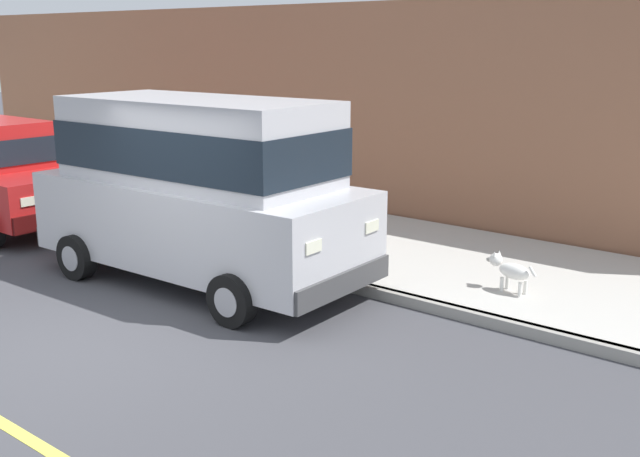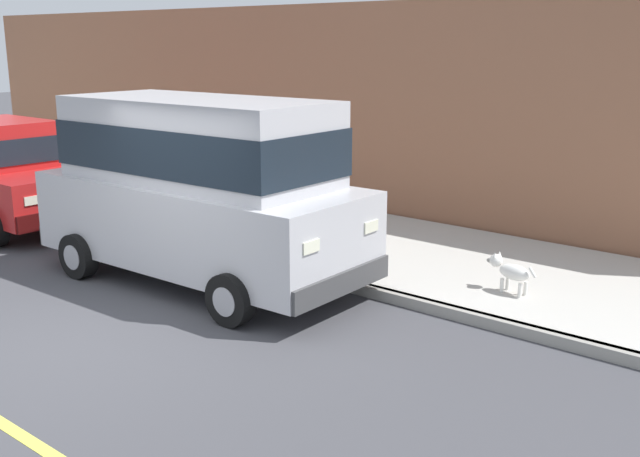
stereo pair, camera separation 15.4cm
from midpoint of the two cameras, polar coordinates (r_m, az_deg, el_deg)
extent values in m
plane|color=#424247|center=(8.87, -16.43, -8.07)|extent=(80.00, 80.00, 0.00)
cube|color=gray|center=(10.81, -2.26, -3.08)|extent=(0.16, 64.00, 0.14)
cube|color=#B7B5AD|center=(12.15, 3.46, -1.16)|extent=(3.60, 64.00, 0.14)
cube|color=#BCBCC1|center=(10.37, -8.63, 0.61)|extent=(2.07, 4.87, 1.10)
cube|color=#BCBCC1|center=(10.17, -8.86, 6.64)|extent=(1.81, 3.86, 1.10)
cube|color=#19232D|center=(10.18, -8.84, 6.18)|extent=(1.85, 3.90, 0.61)
cube|color=#424243|center=(8.98, 1.90, -4.09)|extent=(1.87, 0.27, 0.28)
cube|color=#424243|center=(12.24, -16.18, 0.30)|extent=(1.87, 0.27, 0.28)
cylinder|color=black|center=(10.24, 1.13, -2.60)|extent=(0.24, 0.65, 0.64)
cylinder|color=#9E9EA3|center=(10.24, 1.13, -2.60)|extent=(0.25, 0.36, 0.35)
cylinder|color=black|center=(8.86, -6.29, -5.37)|extent=(0.24, 0.65, 0.64)
cylinder|color=#9E9EA3|center=(8.86, -6.29, -5.37)|extent=(0.25, 0.36, 0.35)
cylinder|color=black|center=(12.19, -10.14, -0.09)|extent=(0.24, 0.65, 0.64)
cylinder|color=#9E9EA3|center=(12.19, -10.14, -0.09)|extent=(0.25, 0.36, 0.35)
cylinder|color=black|center=(11.06, -17.44, -1.99)|extent=(0.24, 0.65, 0.64)
cylinder|color=#9E9EA3|center=(11.06, -17.44, -1.99)|extent=(0.25, 0.36, 0.35)
cube|color=#EAEACC|center=(9.27, 4.22, 0.16)|extent=(0.28, 0.09, 0.14)
cube|color=#EAEACC|center=(8.34, -0.29, -1.37)|extent=(0.28, 0.09, 0.14)
cube|color=red|center=(14.50, -22.37, 2.85)|extent=(1.73, 3.71, 0.76)
cube|color=#400A0A|center=(13.00, -18.56, 0.91)|extent=(1.69, 0.21, 0.28)
cylinder|color=black|center=(14.01, -16.93, 1.36)|extent=(0.22, 0.64, 0.64)
cylinder|color=#9E9EA3|center=(14.01, -16.93, 1.36)|extent=(0.24, 0.35, 0.35)
cylinder|color=black|center=(15.96, -21.45, 2.49)|extent=(0.22, 0.64, 0.64)
cylinder|color=#9E9EA3|center=(15.96, -21.45, 2.49)|extent=(0.24, 0.35, 0.35)
cube|color=#EAEACC|center=(13.18, -16.64, 2.80)|extent=(0.28, 0.08, 0.14)
cube|color=#EAEACC|center=(12.64, -20.67, 2.02)|extent=(0.28, 0.08, 0.14)
ellipsoid|color=white|center=(9.81, 14.96, -3.23)|extent=(0.27, 0.47, 0.20)
cylinder|color=white|center=(9.89, 14.04, -4.18)|extent=(0.05, 0.05, 0.18)
cylinder|color=white|center=(9.98, 14.45, -4.03)|extent=(0.05, 0.05, 0.18)
cylinder|color=white|center=(9.74, 15.34, -4.55)|extent=(0.05, 0.05, 0.18)
cylinder|color=white|center=(9.84, 15.74, -4.39)|extent=(0.05, 0.05, 0.18)
sphere|color=white|center=(9.94, 13.63, -2.37)|extent=(0.17, 0.17, 0.17)
ellipsoid|color=gray|center=(10.00, 13.21, -2.38)|extent=(0.09, 0.12, 0.06)
cone|color=white|center=(9.87, 13.53, -1.97)|extent=(0.06, 0.06, 0.07)
cone|color=white|center=(9.95, 13.88, -1.86)|extent=(0.06, 0.06, 0.07)
cylinder|color=white|center=(9.65, 16.24, -3.23)|extent=(0.06, 0.12, 0.13)
cube|color=#8C5B42|center=(16.13, -4.19, 9.45)|extent=(0.50, 20.00, 3.93)
camera|label=1|loc=(0.08, -89.55, 0.11)|focal=42.25mm
camera|label=2|loc=(0.08, 90.45, -0.11)|focal=42.25mm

